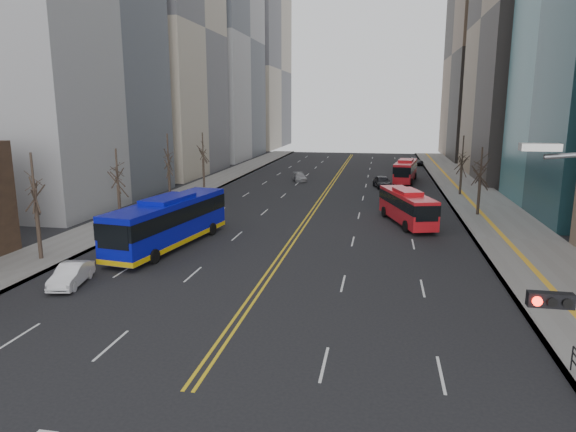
% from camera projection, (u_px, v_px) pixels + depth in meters
% --- Properties ---
extents(sidewalk_right, '(7.00, 130.00, 0.15)m').
position_uv_depth(sidewalk_right, '(484.00, 206.00, 54.21)').
color(sidewalk_right, slate).
rests_on(sidewalk_right, ground).
extents(sidewalk_left, '(5.00, 130.00, 0.15)m').
position_uv_depth(sidewalk_left, '(180.00, 196.00, 60.21)').
color(sidewalk_left, slate).
rests_on(sidewalk_left, ground).
extents(centerline, '(0.55, 100.00, 0.01)m').
position_uv_depth(centerline, '(329.00, 188.00, 66.94)').
color(centerline, gold).
rests_on(centerline, ground).
extents(office_towers, '(83.00, 134.00, 58.00)m').
position_uv_depth(office_towers, '(342.00, 12.00, 74.99)').
color(office_towers, gray).
rests_on(office_towers, ground).
extents(street_trees, '(35.20, 47.20, 7.60)m').
position_uv_depth(street_trees, '(230.00, 167.00, 47.52)').
color(street_trees, '#2F231C').
rests_on(street_trees, ground).
extents(blue_bus, '(4.70, 13.43, 3.80)m').
position_uv_depth(blue_bus, '(169.00, 220.00, 38.28)').
color(blue_bus, '#0A0FA2').
rests_on(blue_bus, ground).
extents(red_bus_near, '(4.95, 9.96, 3.12)m').
position_uv_depth(red_bus_near, '(407.00, 205.00, 45.84)').
color(red_bus_near, red).
rests_on(red_bus_near, ground).
extents(red_bus_far, '(3.72, 10.31, 3.23)m').
position_uv_depth(red_bus_far, '(405.00, 169.00, 71.84)').
color(red_bus_far, red).
rests_on(red_bus_far, ground).
extents(car_white, '(2.05, 4.12, 1.30)m').
position_uv_depth(car_white, '(71.00, 275.00, 30.06)').
color(car_white, silver).
rests_on(car_white, ground).
extents(car_dark_mid, '(2.81, 4.90, 1.57)m').
position_uv_depth(car_dark_mid, '(382.00, 182.00, 66.98)').
color(car_dark_mid, black).
rests_on(car_dark_mid, ground).
extents(car_silver, '(2.84, 4.35, 1.17)m').
position_uv_depth(car_silver, '(300.00, 177.00, 73.07)').
color(car_silver, gray).
rests_on(car_silver, ground).
extents(car_dark_far, '(3.62, 5.16, 1.31)m').
position_uv_depth(car_dark_far, '(414.00, 161.00, 94.11)').
color(car_dark_far, black).
rests_on(car_dark_far, ground).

